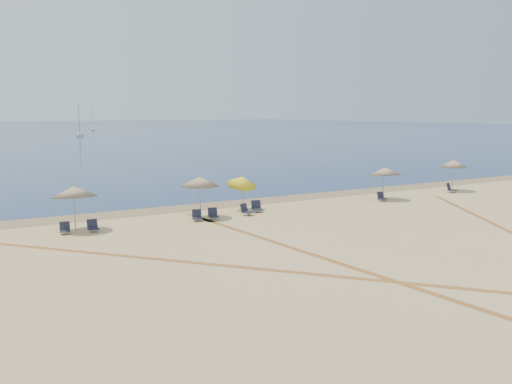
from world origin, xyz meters
TOP-DOWN VIEW (x-y plane):
  - wet_sand at (0.00, 24.00)m, footprint 500.00×500.00m
  - umbrella_1 at (-10.58, 20.27)m, footprint 2.32×2.35m
  - umbrella_2 at (-3.62, 20.16)m, footprint 2.21×2.21m
  - umbrella_3 at (-0.30, 21.25)m, footprint 1.88×1.96m
  - umbrella_4 at (10.32, 19.95)m, footprint 2.28×2.32m
  - umbrella_5 at (17.91, 20.48)m, footprint 2.12×2.12m
  - chair_1 at (-11.18, 19.87)m, footprint 0.59×0.66m
  - chair_2 at (-9.84, 19.68)m, footprint 0.53×0.62m
  - chair_3 at (-4.07, 19.62)m, footprint 0.69×0.75m
  - chair_4 at (-3.08, 19.57)m, footprint 0.66×0.74m
  - chair_5 at (-0.86, 19.70)m, footprint 0.80×0.85m
  - chair_6 at (0.21, 20.29)m, footprint 0.75×0.82m
  - chair_7 at (9.79, 19.61)m, footprint 0.53×0.62m
  - chair_8 at (17.18, 20.01)m, footprint 0.83×0.89m
  - sailboat_0 at (14.19, 138.85)m, footprint 3.25×6.29m
  - sailboat_2 at (28.07, 183.90)m, footprint 2.42×5.33m
  - tire_tracks at (-0.28, 8.46)m, footprint 53.14×42.60m

SIDE VIEW (x-z plane):
  - tire_tracks at x=-0.28m, z-range 0.00..0.00m
  - wet_sand at x=0.00m, z-range 0.00..0.00m
  - chair_1 at x=-11.18m, z-range -0.04..0.57m
  - chair_7 at x=9.79m, z-range -0.04..0.59m
  - chair_2 at x=-9.84m, z-range -0.04..0.60m
  - chair_3 at x=-4.07m, z-range -0.04..0.60m
  - chair_4 at x=-3.08m, z-range -0.04..0.62m
  - chair_5 at x=-0.86m, z-range -0.04..0.65m
  - chair_6 at x=0.21m, z-range -0.04..0.67m
  - chair_8 at x=17.18m, z-range -0.04..0.69m
  - umbrella_3 at x=-0.30m, z-range 0.66..3.08m
  - umbrella_4 at x=10.32m, z-range 0.81..3.20m
  - umbrella_1 at x=-10.58m, z-range 0.86..3.28m
  - umbrella_5 at x=17.91m, z-range 0.91..3.40m
  - umbrella_2 at x=-3.62m, z-range 0.91..3.42m
  - sailboat_2 at x=28.07m, z-range -1.52..6.17m
  - sailboat_0 at x=14.19m, z-range -1.79..7.29m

